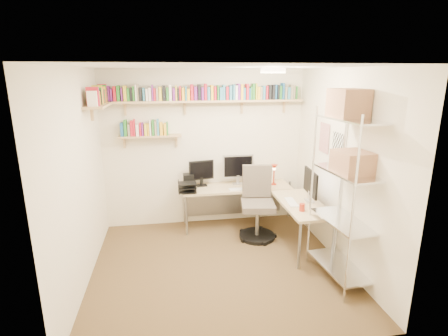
# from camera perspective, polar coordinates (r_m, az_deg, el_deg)

# --- Properties ---
(ground) EXTENTS (3.20, 3.20, 0.00)m
(ground) POSITION_cam_1_polar(r_m,az_deg,el_deg) (4.72, -0.85, -15.77)
(ground) COLOR #43311D
(ground) RESTS_ON ground
(room_shell) EXTENTS (3.24, 3.04, 2.52)m
(room_shell) POSITION_cam_1_polar(r_m,az_deg,el_deg) (4.14, -0.87, 2.94)
(room_shell) COLOR beige
(room_shell) RESTS_ON ground
(wall_shelves) EXTENTS (3.12, 1.09, 0.80)m
(wall_shelves) POSITION_cam_1_polar(r_m,az_deg,el_deg) (5.32, -7.59, 10.73)
(wall_shelves) COLOR tan
(wall_shelves) RESTS_ON ground
(corner_desk) EXTENTS (1.96, 1.75, 1.17)m
(corner_desk) POSITION_cam_1_polar(r_m,az_deg,el_deg) (5.42, 3.47, -3.80)
(corner_desk) COLOR #CBAF84
(corner_desk) RESTS_ON ground
(office_chair) EXTENTS (0.58, 0.59, 1.09)m
(office_chair) POSITION_cam_1_polar(r_m,az_deg,el_deg) (5.34, 5.46, -6.52)
(office_chair) COLOR black
(office_chair) RESTS_ON ground
(wire_rack) EXTENTS (0.51, 0.92, 2.27)m
(wire_rack) POSITION_cam_1_polar(r_m,az_deg,el_deg) (4.15, 19.69, 2.36)
(wire_rack) COLOR silver
(wire_rack) RESTS_ON ground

